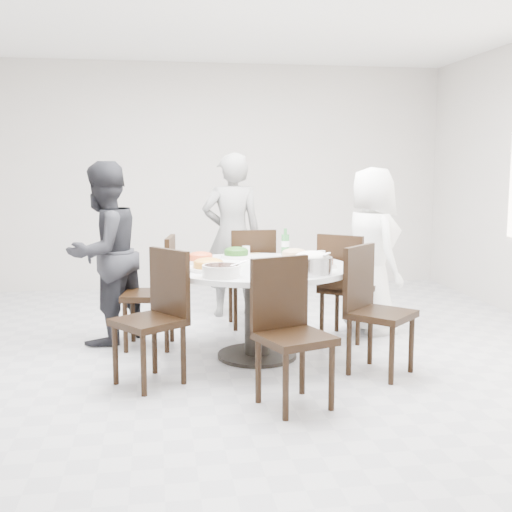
{
  "coord_description": "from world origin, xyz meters",
  "views": [
    {
      "loc": [
        -0.68,
        -5.13,
        1.53
      ],
      "look_at": [
        0.11,
        -0.11,
        0.82
      ],
      "focal_mm": 45.0,
      "sensor_mm": 36.0,
      "label": 1
    }
  ],
  "objects": [
    {
      "name": "chair_s",
      "position": [
        0.18,
        -1.26,
        0.47
      ],
      "size": [
        0.54,
        0.54,
        0.95
      ],
      "primitive_type": "cube",
      "rotation": [
        0.0,
        0.0,
        6.63
      ],
      "color": "black",
      "rests_on": "floor"
    },
    {
      "name": "diner_left",
      "position": [
        -1.13,
        0.49,
        0.79
      ],
      "size": [
        0.95,
        0.97,
        1.58
      ],
      "primitive_type": "imported",
      "rotation": [
        0.0,
        0.0,
        4.02
      ],
      "color": "black",
      "rests_on": "floor"
    },
    {
      "name": "chair_nw",
      "position": [
        -0.75,
        0.27,
        0.47
      ],
      "size": [
        0.48,
        0.48,
        0.95
      ],
      "primitive_type": "cube",
      "rotation": [
        0.0,
        0.0,
        4.56
      ],
      "color": "black",
      "rests_on": "floor"
    },
    {
      "name": "tea_cups",
      "position": [
        0.1,
        0.49,
        0.79
      ],
      "size": [
        0.07,
        0.07,
        0.08
      ],
      "primitive_type": "cylinder",
      "color": "white",
      "rests_on": "dining_table"
    },
    {
      "name": "chair_n",
      "position": [
        0.21,
        0.87,
        0.47
      ],
      "size": [
        0.43,
        0.43,
        0.95
      ],
      "primitive_type": "cube",
      "rotation": [
        0.0,
        0.0,
        3.16
      ],
      "color": "black",
      "rests_on": "floor"
    },
    {
      "name": "wall_back",
      "position": [
        0.0,
        3.0,
        1.4
      ],
      "size": [
        6.0,
        0.01,
        2.8
      ],
      "primitive_type": "cube",
      "color": "beige",
      "rests_on": "ground"
    },
    {
      "name": "dish_tofu",
      "position": [
        -0.29,
        -0.35,
        0.79
      ],
      "size": [
        0.29,
        0.29,
        0.08
      ],
      "primitive_type": "cylinder",
      "color": "white",
      "rests_on": "dining_table"
    },
    {
      "name": "diner_middle",
      "position": [
        0.09,
        1.33,
        0.83
      ],
      "size": [
        0.62,
        0.41,
        1.67
      ],
      "primitive_type": "imported",
      "rotation": [
        0.0,
        0.0,
        3.16
      ],
      "color": "black",
      "rests_on": "floor"
    },
    {
      "name": "dish_orange",
      "position": [
        -0.33,
        0.05,
        0.78
      ],
      "size": [
        0.25,
        0.25,
        0.07
      ],
      "primitive_type": "cylinder",
      "color": "white",
      "rests_on": "dining_table"
    },
    {
      "name": "chair_sw",
      "position": [
        -0.75,
        -0.68,
        0.47
      ],
      "size": [
        0.59,
        0.59,
        0.95
      ],
      "primitive_type": "cube",
      "rotation": [
        0.0,
        0.0,
        5.35
      ],
      "color": "black",
      "rests_on": "floor"
    },
    {
      "name": "dish_redbrown",
      "position": [
        0.59,
        -0.32,
        0.78
      ],
      "size": [
        0.25,
        0.25,
        0.06
      ],
      "primitive_type": "cylinder",
      "color": "white",
      "rests_on": "dining_table"
    },
    {
      "name": "beverage_bottle",
      "position": [
        0.45,
        0.38,
        0.87
      ],
      "size": [
        0.07,
        0.07,
        0.24
      ],
      "primitive_type": "cylinder",
      "color": "#327D3C",
      "rests_on": "dining_table"
    },
    {
      "name": "dish_greens",
      "position": [
        -0.0,
        0.29,
        0.78
      ],
      "size": [
        0.27,
        0.27,
        0.07
      ],
      "primitive_type": "cylinder",
      "color": "white",
      "rests_on": "dining_table"
    },
    {
      "name": "wall_front",
      "position": [
        0.0,
        -3.0,
        1.4
      ],
      "size": [
        6.0,
        0.01,
        2.8
      ],
      "primitive_type": "cube",
      "color": "beige",
      "rests_on": "ground"
    },
    {
      "name": "rice_bowl",
      "position": [
        0.44,
        -0.62,
        0.81
      ],
      "size": [
        0.3,
        0.3,
        0.13
      ],
      "primitive_type": "cylinder",
      "color": "silver",
      "rests_on": "dining_table"
    },
    {
      "name": "diner_right",
      "position": [
        1.27,
        0.47,
        0.76
      ],
      "size": [
        0.61,
        0.82,
        1.53
      ],
      "primitive_type": "imported",
      "rotation": [
        0.0,
        0.0,
        1.75
      ],
      "color": "white",
      "rests_on": "floor"
    },
    {
      "name": "dish_pale",
      "position": [
        0.47,
        0.11,
        0.79
      ],
      "size": [
        0.27,
        0.27,
        0.07
      ],
      "primitive_type": "cylinder",
      "color": "white",
      "rests_on": "dining_table"
    },
    {
      "name": "dining_table",
      "position": [
        0.11,
        -0.16,
        0.38
      ],
      "size": [
        1.5,
        1.5,
        0.75
      ],
      "primitive_type": "cylinder",
      "color": "white",
      "rests_on": "floor"
    },
    {
      "name": "floor",
      "position": [
        0.0,
        0.0,
        0.0
      ],
      "size": [
        6.0,
        6.0,
        0.01
      ],
      "primitive_type": "cube",
      "color": "silver",
      "rests_on": "ground"
    },
    {
      "name": "chopsticks",
      "position": [
        0.09,
        0.52,
        0.76
      ],
      "size": [
        0.24,
        0.04,
        0.01
      ],
      "primitive_type": null,
      "color": "tan",
      "rests_on": "dining_table"
    },
    {
      "name": "chair_se",
      "position": [
        0.95,
        -0.72,
        0.47
      ],
      "size": [
        0.59,
        0.59,
        0.95
      ],
      "primitive_type": "cube",
      "rotation": [
        0.0,
        0.0,
        7.05
      ],
      "color": "black",
      "rests_on": "floor"
    },
    {
      "name": "chair_ne",
      "position": [
        1.0,
        0.29,
        0.47
      ],
      "size": [
        0.59,
        0.59,
        0.95
      ],
      "primitive_type": "cube",
      "rotation": [
        0.0,
        0.0,
        2.46
      ],
      "color": "black",
      "rests_on": "floor"
    },
    {
      "name": "ceiling",
      "position": [
        0.0,
        0.0,
        2.8
      ],
      "size": [
        6.0,
        6.0,
        0.01
      ],
      "primitive_type": "cube",
      "color": "white",
      "rests_on": "ground"
    },
    {
      "name": "soup_bowl",
      "position": [
        -0.22,
        -0.63,
        0.79
      ],
      "size": [
        0.28,
        0.28,
        0.09
      ],
      "primitive_type": "cylinder",
      "color": "white",
      "rests_on": "dining_table"
    }
  ]
}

